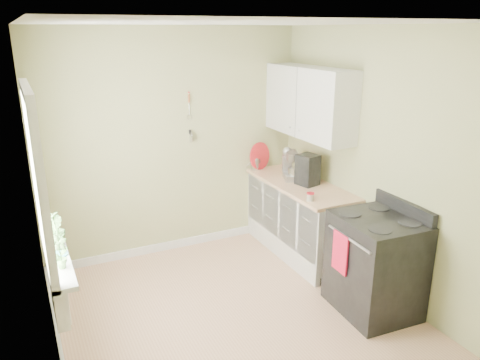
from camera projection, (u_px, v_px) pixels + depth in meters
name	position (u px, v px, depth m)	size (l,w,h in m)	color
floor	(240.00, 323.00, 4.45)	(3.20, 3.60, 0.02)	tan
ceiling	(240.00, 22.00, 3.62)	(3.20, 3.60, 0.02)	white
wall_back	(174.00, 144.00, 5.58)	(3.20, 0.02, 2.70)	tan
wall_left	(39.00, 219.00, 3.36)	(0.02, 3.60, 2.70)	tan
wall_right	(384.00, 165.00, 4.71)	(0.02, 3.60, 2.70)	tan
base_cabinets	(300.00, 220.00, 5.71)	(0.60, 1.60, 0.87)	white
countertop	(301.00, 185.00, 5.57)	(0.64, 1.60, 0.04)	#E6B68D
upper_cabinets	(309.00, 102.00, 5.41)	(0.35, 1.40, 0.80)	white
window	(37.00, 181.00, 3.57)	(0.06, 1.14, 1.44)	white
window_sill	(57.00, 258.00, 3.81)	(0.18, 1.14, 0.04)	white
radiator	(59.00, 297.00, 3.85)	(0.12, 0.50, 0.35)	white
wall_utensils	(190.00, 125.00, 5.57)	(0.02, 0.14, 0.58)	#E6B68D
stove	(375.00, 264.00, 4.52)	(0.75, 0.83, 1.10)	black
stand_mixer	(291.00, 166.00, 5.68)	(0.28, 0.34, 0.37)	#B2B2B7
kettle	(255.00, 163.00, 6.05)	(0.18, 0.10, 0.18)	silver
coffee_maker	(307.00, 171.00, 5.45)	(0.25, 0.27, 0.36)	black
red_tray	(260.00, 156.00, 6.05)	(0.36, 0.36, 0.02)	red
jar	(310.00, 197.00, 4.97)	(0.08, 0.08, 0.09)	#AEA488
plant_a	(60.00, 252.00, 3.56)	(0.14, 0.10, 0.27)	#426E33
plant_b	(55.00, 233.00, 3.88)	(0.16, 0.13, 0.29)	#426E33
plant_c	(54.00, 229.00, 3.91)	(0.18, 0.18, 0.33)	#426E33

